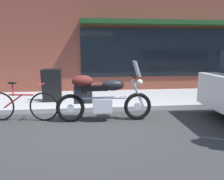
# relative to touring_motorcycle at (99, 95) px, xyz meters

# --- Properties ---
(ground_plane) EXTENTS (80.00, 80.00, 0.00)m
(ground_plane) POSITION_rel_touring_motorcycle_xyz_m (-0.15, -0.26, -0.61)
(ground_plane) COLOR #323232
(touring_motorcycle) EXTENTS (2.24, 0.68, 1.41)m
(touring_motorcycle) POSITION_rel_touring_motorcycle_xyz_m (0.00, 0.00, 0.00)
(touring_motorcycle) COLOR black
(touring_motorcycle) RESTS_ON ground_plane
(parked_bicycle) EXTENTS (1.72, 0.48, 0.93)m
(parked_bicycle) POSITION_rel_touring_motorcycle_xyz_m (-1.81, 0.20, -0.23)
(parked_bicycle) COLOR black
(parked_bicycle) RESTS_ON ground_plane
(sandwich_board_sign) EXTENTS (0.55, 0.42, 0.98)m
(sandwich_board_sign) POSITION_rel_touring_motorcycle_xyz_m (-1.30, 1.59, 0.00)
(sandwich_board_sign) COLOR black
(sandwich_board_sign) RESTS_ON sidewalk_curb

